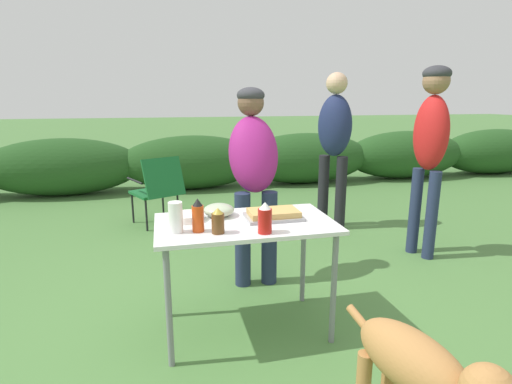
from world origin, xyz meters
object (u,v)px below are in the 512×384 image
object	(u,v)px
plate_stack	(188,217)
standing_person_in_dark_puffer	(334,137)
mixing_bowl	(219,210)
standing_person_with_beanie	(431,138)
food_tray	(273,214)
standing_person_in_olive_jacket	(254,165)
folding_table	(245,233)
paper_cup_stack	(176,217)
hot_sauce_bottle	(198,216)
ketchup_bottle	(265,218)
dog	(421,373)
camp_chair_green_behind_table	(158,187)
beer_bottle	(218,221)

from	to	relation	value
plate_stack	standing_person_in_dark_puffer	xyz separation A→B (m)	(1.76, 1.75, 0.30)
mixing_bowl	standing_person_with_beanie	bearing A→B (deg)	18.87
food_tray	standing_person_in_olive_jacket	xyz separation A→B (m)	(0.03, 0.71, 0.20)
folding_table	paper_cup_stack	size ratio (longest dim) A/B	6.16
food_tray	hot_sauce_bottle	distance (m)	0.51
ketchup_bottle	dog	distance (m)	1.07
hot_sauce_bottle	plate_stack	bearing A→B (deg)	101.59
mixing_bowl	dog	world-z (taller)	mixing_bowl
hot_sauce_bottle	standing_person_in_dark_puffer	size ratio (longest dim) A/B	0.11
paper_cup_stack	standing_person_in_dark_puffer	bearing A→B (deg)	46.88
standing_person_with_beanie	dog	xyz separation A→B (m)	(-1.44, -2.00, -0.70)
standing_person_in_dark_puffer	mixing_bowl	bearing A→B (deg)	-88.41
folding_table	food_tray	size ratio (longest dim) A/B	3.10
food_tray	standing_person_in_dark_puffer	bearing A→B (deg)	56.22
dog	plate_stack	bearing A→B (deg)	-70.31
standing_person_with_beanie	dog	world-z (taller)	standing_person_with_beanie
plate_stack	standing_person_in_olive_jacket	xyz separation A→B (m)	(0.57, 0.63, 0.21)
camp_chair_green_behind_table	dog	bearing A→B (deg)	-99.30
hot_sauce_bottle	dog	xyz separation A→B (m)	(0.77, -1.02, -0.40)
folding_table	paper_cup_stack	distance (m)	0.47
standing_person_in_dark_puffer	dog	xyz separation A→B (m)	(-0.95, -3.00, -0.63)
dog	standing_person_in_dark_puffer	bearing A→B (deg)	-121.05
ketchup_bottle	plate_stack	bearing A→B (deg)	140.37
standing_person_with_beanie	camp_chair_green_behind_table	bearing A→B (deg)	-138.93
plate_stack	paper_cup_stack	distance (m)	0.24
standing_person_in_olive_jacket	ketchup_bottle	bearing A→B (deg)	-96.50
beer_bottle	dog	bearing A→B (deg)	-55.45
hot_sauce_bottle	standing_person_in_olive_jacket	distance (m)	1.01
mixing_bowl	ketchup_bottle	bearing A→B (deg)	-62.14
plate_stack	ketchup_bottle	bearing A→B (deg)	-39.63
paper_cup_stack	dog	distance (m)	1.42
hot_sauce_bottle	standing_person_with_beanie	size ratio (longest dim) A/B	0.11
standing_person_with_beanie	standing_person_in_dark_puffer	xyz separation A→B (m)	(-0.49, 1.00, -0.07)
standing_person_in_olive_jacket	camp_chair_green_behind_table	bearing A→B (deg)	118.09
paper_cup_stack	camp_chair_green_behind_table	size ratio (longest dim) A/B	0.21
beer_bottle	hot_sauce_bottle	xyz separation A→B (m)	(-0.11, 0.06, 0.02)
hot_sauce_bottle	camp_chair_green_behind_table	distance (m)	2.53
standing_person_with_beanie	standing_person_in_dark_puffer	size ratio (longest dim) A/B	1.00
food_tray	standing_person_in_olive_jacket	bearing A→B (deg)	87.22
standing_person_in_olive_jacket	folding_table	bearing A→B (deg)	-104.14
folding_table	food_tray	bearing A→B (deg)	7.76
plate_stack	camp_chair_green_behind_table	bearing A→B (deg)	95.13
standing_person_in_dark_puffer	camp_chair_green_behind_table	bearing A→B (deg)	-150.59
folding_table	standing_person_in_olive_jacket	world-z (taller)	standing_person_in_olive_jacket
paper_cup_stack	beer_bottle	size ratio (longest dim) A/B	1.20
mixing_bowl	dog	xyz separation A→B (m)	(0.61, -1.30, -0.35)
beer_bottle	camp_chair_green_behind_table	distance (m)	2.60
food_tray	mixing_bowl	world-z (taller)	mixing_bowl
mixing_bowl	standing_person_in_dark_puffer	distance (m)	2.32
ketchup_bottle	dog	xyz separation A→B (m)	(0.40, -0.91, -0.40)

